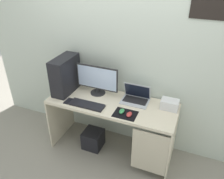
% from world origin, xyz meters
% --- Properties ---
extents(ground_plane, '(8.00, 8.00, 0.00)m').
position_xyz_m(ground_plane, '(0.00, 0.00, 0.00)').
color(ground_plane, gray).
extents(wall_back, '(4.00, 0.05, 2.60)m').
position_xyz_m(wall_back, '(0.00, 0.33, 1.30)').
color(wall_back, beige).
rests_on(wall_back, ground_plane).
extents(desk, '(1.56, 0.59, 0.75)m').
position_xyz_m(desk, '(0.02, -0.01, 0.60)').
color(desk, beige).
rests_on(desk, ground_plane).
extents(pc_tower, '(0.19, 0.44, 0.47)m').
position_xyz_m(pc_tower, '(-0.65, 0.03, 0.98)').
color(pc_tower, black).
rests_on(pc_tower, desk).
extents(monitor, '(0.55, 0.19, 0.38)m').
position_xyz_m(monitor, '(-0.25, 0.13, 0.94)').
color(monitor, '#232326').
rests_on(monitor, desk).
extents(laptop, '(0.33, 0.23, 0.22)m').
position_xyz_m(laptop, '(0.25, 0.14, 0.79)').
color(laptop, '#B7BCC6').
rests_on(laptop, desk).
extents(projector, '(0.20, 0.14, 0.11)m').
position_xyz_m(projector, '(0.66, 0.14, 0.80)').
color(projector, silver).
rests_on(projector, desk).
extents(keyboard, '(0.42, 0.14, 0.02)m').
position_xyz_m(keyboard, '(-0.25, -0.18, 0.76)').
color(keyboard, black).
rests_on(keyboard, desk).
extents(mousepad, '(0.26, 0.20, 0.00)m').
position_xyz_m(mousepad, '(0.23, -0.17, 0.75)').
color(mousepad, black).
rests_on(mousepad, desk).
extents(mouse_left, '(0.06, 0.10, 0.03)m').
position_xyz_m(mouse_left, '(0.18, -0.16, 0.77)').
color(mouse_left, '#338C4C').
rests_on(mouse_left, mousepad).
extents(mouse_right, '(0.06, 0.10, 0.03)m').
position_xyz_m(mouse_right, '(0.28, -0.18, 0.77)').
color(mouse_right, '#B23333').
rests_on(mouse_right, mousepad).
extents(cell_phone, '(0.07, 0.13, 0.01)m').
position_xyz_m(cell_phone, '(-0.50, -0.18, 0.75)').
color(cell_phone, black).
rests_on(cell_phone, desk).
extents(subwoofer, '(0.25, 0.25, 0.25)m').
position_xyz_m(subwoofer, '(-0.25, -0.06, 0.13)').
color(subwoofer, black).
rests_on(subwoofer, ground_plane).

